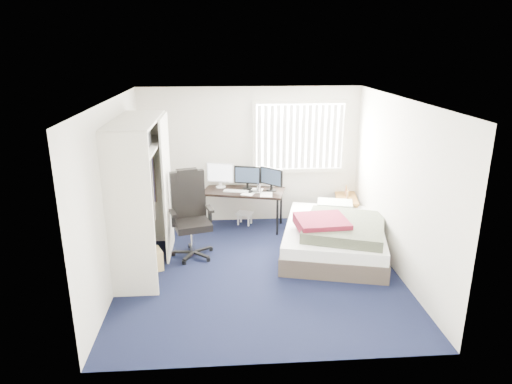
{
  "coord_description": "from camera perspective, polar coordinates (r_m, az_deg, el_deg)",
  "views": [
    {
      "loc": [
        -0.51,
        -6.08,
        3.18
      ],
      "look_at": [
        -0.02,
        0.4,
        1.09
      ],
      "focal_mm": 32.0,
      "sensor_mm": 36.0,
      "label": 1
    }
  ],
  "objects": [
    {
      "name": "office_chair",
      "position": [
        7.25,
        -8.13,
        -3.86
      ],
      "size": [
        0.79,
        0.79,
        1.36
      ],
      "color": "black",
      "rests_on": "ground"
    },
    {
      "name": "pine_box",
      "position": [
        7.01,
        -13.36,
        -8.31
      ],
      "size": [
        0.48,
        0.42,
        0.3
      ],
      "primitive_type": "cube",
      "rotation": [
        0.0,
        0.0,
        0.37
      ],
      "color": "tan",
      "rests_on": "ground"
    },
    {
      "name": "nightstand",
      "position": [
        8.58,
        11.21,
        -1.04
      ],
      "size": [
        0.5,
        0.81,
        0.7
      ],
      "color": "brown",
      "rests_on": "ground"
    },
    {
      "name": "ground",
      "position": [
        6.88,
        0.44,
        -9.72
      ],
      "size": [
        4.2,
        4.2,
        0.0
      ],
      "primitive_type": "plane",
      "color": "black",
      "rests_on": "ground"
    },
    {
      "name": "footstool",
      "position": [
        8.49,
        -1.44,
        -2.92
      ],
      "size": [
        0.35,
        0.32,
        0.23
      ],
      "color": "white",
      "rests_on": "ground"
    },
    {
      "name": "window_assembly",
      "position": [
        8.39,
        5.49,
        6.87
      ],
      "size": [
        1.72,
        0.09,
        1.32
      ],
      "color": "white",
      "rests_on": "ground"
    },
    {
      "name": "closet",
      "position": [
        6.71,
        -14.11,
        1.44
      ],
      "size": [
        0.64,
        1.84,
        2.22
      ],
      "color": "beige",
      "rests_on": "ground"
    },
    {
      "name": "room_shell",
      "position": [
        6.33,
        0.47,
        2.5
      ],
      "size": [
        4.2,
        4.2,
        4.2
      ],
      "color": "silver",
      "rests_on": "ground"
    },
    {
      "name": "desk",
      "position": [
        8.21,
        -1.49,
        0.51
      ],
      "size": [
        1.54,
        0.99,
        1.16
      ],
      "color": "black",
      "rests_on": "ground"
    },
    {
      "name": "bed",
      "position": [
        7.44,
        9.81,
        -5.36
      ],
      "size": [
        2.0,
        2.38,
        0.68
      ],
      "color": "#3F352E",
      "rests_on": "ground"
    }
  ]
}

